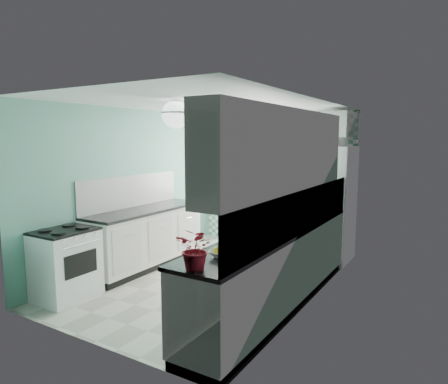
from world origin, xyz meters
The scene contains 26 objects.
floor centered at (0.00, 0.00, -0.01)m, with size 3.00×4.40×0.02m, color beige.
ceiling centered at (0.00, 0.00, 2.51)m, with size 3.00×4.40×0.02m, color white.
wall_back centered at (0.00, 2.21, 1.25)m, with size 3.00×0.02×2.50m, color #63A391.
wall_front centered at (0.00, -2.21, 1.25)m, with size 3.00×0.02×2.50m, color #63A391.
wall_left centered at (-1.51, 0.00, 1.25)m, with size 0.02×4.40×2.50m, color #63A391.
wall_right centered at (1.51, 0.00, 1.25)m, with size 0.02×4.40×2.50m, color #63A391.
accent_wall centered at (0.00, 2.19, 1.25)m, with size 3.00×0.01×2.50m, color #62A18A.
window centered at (-0.35, 2.16, 1.55)m, with size 1.04×0.05×1.44m.
backsplash_right centered at (1.49, -0.40, 1.20)m, with size 0.02×3.60×0.51m, color white.
backsplash_left centered at (-1.49, -0.07, 1.20)m, with size 0.02×2.15×0.51m, color white.
upper_cabinets_right centered at (1.33, -0.60, 1.90)m, with size 0.33×3.20×0.90m, color silver.
upper_cabinet_fridge centered at (1.30, 1.83, 2.25)m, with size 0.40×0.74×0.40m, color silver.
ceiling_light centered at (0.00, -0.80, 2.32)m, with size 0.34×0.34×0.35m.
base_cabinets_right centered at (1.20, -0.40, 0.45)m, with size 0.60×3.60×0.90m, color white.
countertop_right centered at (1.19, -0.40, 0.92)m, with size 0.63×3.60×0.04m, color black.
base_cabinets_left centered at (-1.20, -0.07, 0.45)m, with size 0.60×2.15×0.90m, color white.
countertop_left centered at (-1.19, -0.07, 0.92)m, with size 0.63×2.15×0.04m, color black.
fridge centered at (1.11, 1.81, 0.95)m, with size 0.83×0.82×1.91m.
stove centered at (-1.20, -1.57, 0.46)m, with size 0.58×0.73×0.87m.
sink centered at (1.20, 0.40, 0.93)m, with size 0.56×0.47×0.53m.
rug centered at (0.25, 0.72, 0.01)m, with size 0.62×0.89×0.01m, color #5E170C.
dish_towel centered at (0.89, 0.79, 0.48)m, with size 0.02×0.26×0.40m, color teal.
fruit_bowl centered at (1.20, -1.66, 0.97)m, with size 0.26×0.26×0.06m, color silver.
potted_plant centered at (1.20, -2.09, 1.12)m, with size 0.33×0.28×0.36m, color #B21736.
soap_bottle centered at (1.25, 0.85, 1.03)m, with size 0.08×0.08×0.18m, color #A1B5BB.
microwave centered at (1.11, 1.81, 2.06)m, with size 0.57×0.39×0.32m, color white.
Camera 1 is at (3.06, -4.72, 2.03)m, focal length 32.00 mm.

